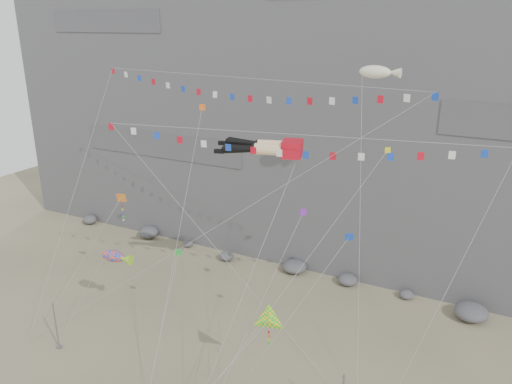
{
  "coord_description": "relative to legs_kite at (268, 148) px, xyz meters",
  "views": [
    {
      "loc": [
        18.59,
        -28.27,
        25.99
      ],
      "look_at": [
        -0.6,
        9.0,
        11.6
      ],
      "focal_mm": 35.0,
      "sensor_mm": 36.0,
      "label": 1
    }
  ],
  "objects": [
    {
      "name": "ground",
      "position": [
        -1.96,
        -6.09,
        -16.58
      ],
      "size": [
        120.0,
        120.0,
        0.0
      ],
      "primitive_type": "plane",
      "color": "gray",
      "rests_on": "ground"
    },
    {
      "name": "cliff",
      "position": [
        -1.96,
        25.91,
        8.42
      ],
      "size": [
        80.0,
        28.0,
        50.0
      ],
      "primitive_type": "cube",
      "color": "slate",
      "rests_on": "ground"
    },
    {
      "name": "harlequin_kite",
      "position": [
        -12.71,
        -3.24,
        -5.3
      ],
      "size": [
        5.47,
        8.13,
        14.15
      ],
      "color": "red",
      "rests_on": "ground"
    },
    {
      "name": "talus_boulders",
      "position": [
        -1.96,
        10.91,
        -15.98
      ],
      "size": [
        60.0,
        3.0,
        1.2
      ],
      "primitive_type": null,
      "color": "#595A5E",
      "rests_on": "ground"
    },
    {
      "name": "small_kite_c",
      "position": [
        -5.4,
        -5.19,
        -8.17
      ],
      "size": [
        2.6,
        8.15,
        11.47
      ],
      "color": "green",
      "rests_on": "ground"
    },
    {
      "name": "small_kite_a",
      "position": [
        -6.64,
        0.71,
        2.05
      ],
      "size": [
        3.63,
        13.6,
        23.24
      ],
      "color": "#DA5612",
      "rests_on": "ground"
    },
    {
      "name": "flag_banner_lower",
      "position": [
        2.78,
        -1.62,
        1.64
      ],
      "size": [
        29.27,
        9.17,
        21.18
      ],
      "color": "red",
      "rests_on": "ground"
    },
    {
      "name": "anchor_pole_left",
      "position": [
        -14.3,
        -10.47,
        -14.43
      ],
      "size": [
        0.12,
        0.12,
        4.29
      ],
      "primitive_type": "cylinder",
      "color": "gray",
      "rests_on": "ground"
    },
    {
      "name": "blimp_windsock",
      "position": [
        6.58,
        5.63,
        5.56
      ],
      "size": [
        5.78,
        13.6,
        25.89
      ],
      "color": "#F9F4CC",
      "rests_on": "ground"
    },
    {
      "name": "flag_banner_upper",
      "position": [
        -3.98,
        2.85,
        4.91
      ],
      "size": [
        31.82,
        16.28,
        28.91
      ],
      "color": "red",
      "rests_on": "ground"
    },
    {
      "name": "small_kite_b",
      "position": [
        3.27,
        -0.56,
        -4.89
      ],
      "size": [
        3.06,
        11.18,
        15.98
      ],
      "color": "purple",
      "rests_on": "ground"
    },
    {
      "name": "legs_kite",
      "position": [
        0.0,
        0.0,
        0.0
      ],
      "size": [
        7.12,
        15.68,
        21.95
      ],
      "rotation": [
        0.0,
        0.0,
        0.27
      ],
      "color": "red",
      "rests_on": "ground"
    },
    {
      "name": "small_kite_d",
      "position": [
        8.37,
        2.51,
        -0.44
      ],
      "size": [
        9.13,
        17.1,
        24.94
      ],
      "color": "yellow",
      "rests_on": "ground"
    },
    {
      "name": "delta_kite",
      "position": [
        4.03,
        -8.03,
        -9.87
      ],
      "size": [
        5.84,
        7.16,
        10.38
      ],
      "color": "yellow",
      "rests_on": "ground"
    },
    {
      "name": "small_kite_e",
      "position": [
        8.29,
        -5.1,
        -4.13
      ],
      "size": [
        7.41,
        6.74,
        15.51
      ],
      "color": "#153EB8",
      "rests_on": "ground"
    },
    {
      "name": "fish_windsock",
      "position": [
        -11.78,
        -5.79,
        -9.55
      ],
      "size": [
        5.44,
        4.21,
        8.56
      ],
      "color": "#F94B0C",
      "rests_on": "ground"
    }
  ]
}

